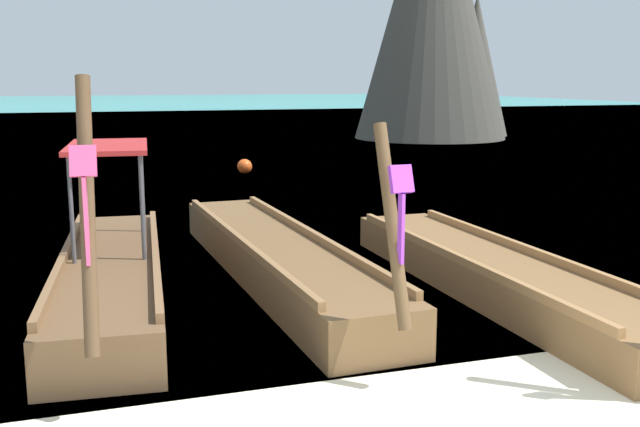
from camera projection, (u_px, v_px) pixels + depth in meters
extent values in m
plane|color=teal|center=(111.00, 111.00, 62.94)|extent=(120.00, 120.00, 0.00)
cube|color=brown|center=(112.00, 280.00, 8.97)|extent=(1.61, 5.78, 0.54)
cube|color=brown|center=(64.00, 257.00, 8.79)|extent=(0.51, 5.24, 0.10)
cube|color=brown|center=(155.00, 252.00, 9.03)|extent=(0.51, 5.24, 0.10)
cylinder|color=brown|center=(87.00, 214.00, 5.85)|extent=(0.18, 0.72, 2.20)
cube|color=#F24C8C|center=(83.00, 161.00, 5.65)|extent=(0.21, 0.14, 0.25)
cube|color=#F24C8C|center=(86.00, 221.00, 5.72)|extent=(0.04, 0.08, 0.70)
cylinder|color=#4C4C51|center=(71.00, 211.00, 8.58)|extent=(0.05, 0.05, 1.26)
cylinder|color=#4C4C51|center=(142.00, 208.00, 8.76)|extent=(0.05, 0.05, 1.26)
cylinder|color=#4C4C51|center=(83.00, 189.00, 10.22)|extent=(0.05, 0.05, 1.26)
cylinder|color=#4C4C51|center=(142.00, 187.00, 10.40)|extent=(0.05, 0.05, 1.26)
cube|color=#AD2323|center=(108.00, 147.00, 9.37)|extent=(1.13, 1.99, 0.06)
cube|color=brown|center=(276.00, 259.00, 9.99)|extent=(1.38, 6.87, 0.54)
cube|color=brown|center=(239.00, 239.00, 9.75)|extent=(0.34, 6.28, 0.10)
cube|color=brown|center=(312.00, 234.00, 10.10)|extent=(0.34, 6.28, 0.10)
cylinder|color=brown|center=(393.00, 225.00, 6.50)|extent=(0.15, 0.70, 1.79)
cube|color=purple|center=(401.00, 179.00, 6.29)|extent=(0.21, 0.14, 0.25)
cube|color=purple|center=(401.00, 229.00, 6.35)|extent=(0.03, 0.08, 0.62)
cube|color=brown|center=(495.00, 276.00, 9.27)|extent=(1.22, 6.28, 0.46)
cube|color=#996C3F|center=(458.00, 258.00, 9.05)|extent=(0.13, 5.77, 0.10)
cube|color=#996C3F|center=(533.00, 251.00, 9.38)|extent=(0.13, 5.77, 0.10)
cone|color=#4E4B43|center=(475.00, 66.00, 34.73)|extent=(3.21, 3.21, 6.58)
sphere|color=#EA5119|center=(245.00, 166.00, 21.00)|extent=(0.42, 0.42, 0.42)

